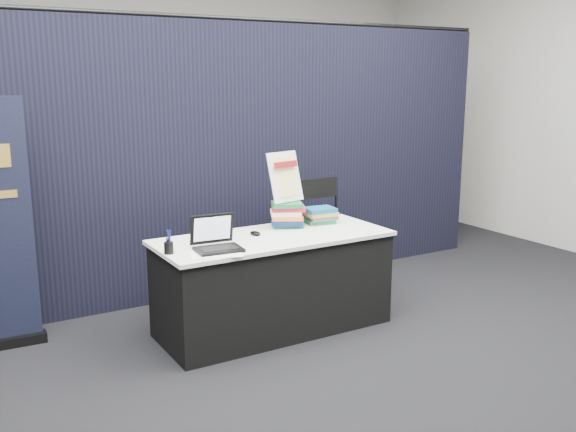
{
  "coord_description": "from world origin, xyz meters",
  "views": [
    {
      "loc": [
        -2.32,
        -3.57,
        1.94
      ],
      "look_at": [
        0.13,
        0.55,
        0.89
      ],
      "focal_mm": 40.0,
      "sensor_mm": 36.0,
      "label": 1
    }
  ],
  "objects_px": {
    "display_table": "(273,283)",
    "book_stack_tall": "(287,215)",
    "book_stack_short": "(320,215)",
    "stacking_chair": "(327,233)",
    "info_sign": "(285,177)",
    "laptop": "(216,242)"
  },
  "relations": [
    {
      "from": "display_table",
      "to": "book_stack_tall",
      "type": "bearing_deg",
      "value": 39.52
    },
    {
      "from": "book_stack_short",
      "to": "info_sign",
      "type": "relative_size",
      "value": 0.61
    },
    {
      "from": "book_stack_tall",
      "to": "stacking_chair",
      "type": "height_order",
      "value": "stacking_chair"
    },
    {
      "from": "book_stack_short",
      "to": "info_sign",
      "type": "bearing_deg",
      "value": 169.59
    },
    {
      "from": "display_table",
      "to": "book_stack_short",
      "type": "relative_size",
      "value": 7.18
    },
    {
      "from": "info_sign",
      "to": "stacking_chair",
      "type": "relative_size",
      "value": 0.4
    },
    {
      "from": "display_table",
      "to": "laptop",
      "type": "bearing_deg",
      "value": -165.16
    },
    {
      "from": "display_table",
      "to": "laptop",
      "type": "relative_size",
      "value": 5.38
    },
    {
      "from": "laptop",
      "to": "book_stack_tall",
      "type": "distance_m",
      "value": 0.85
    },
    {
      "from": "book_stack_short",
      "to": "stacking_chair",
      "type": "bearing_deg",
      "value": 46.84
    },
    {
      "from": "book_stack_short",
      "to": "info_sign",
      "type": "height_order",
      "value": "info_sign"
    },
    {
      "from": "display_table",
      "to": "book_stack_tall",
      "type": "relative_size",
      "value": 5.97
    },
    {
      "from": "book_stack_tall",
      "to": "info_sign",
      "type": "height_order",
      "value": "info_sign"
    },
    {
      "from": "display_table",
      "to": "book_stack_short",
      "type": "xyz_separation_m",
      "value": [
        0.54,
        0.17,
        0.44
      ]
    },
    {
      "from": "stacking_chair",
      "to": "laptop",
      "type": "bearing_deg",
      "value": -157.52
    },
    {
      "from": "display_table",
      "to": "stacking_chair",
      "type": "bearing_deg",
      "value": 29.23
    },
    {
      "from": "display_table",
      "to": "book_stack_short",
      "type": "distance_m",
      "value": 0.72
    },
    {
      "from": "laptop",
      "to": "stacking_chair",
      "type": "height_order",
      "value": "stacking_chair"
    },
    {
      "from": "info_sign",
      "to": "stacking_chair",
      "type": "distance_m",
      "value": 0.83
    },
    {
      "from": "display_table",
      "to": "stacking_chair",
      "type": "relative_size",
      "value": 1.73
    },
    {
      "from": "info_sign",
      "to": "stacking_chair",
      "type": "bearing_deg",
      "value": 9.67
    },
    {
      "from": "laptop",
      "to": "book_stack_tall",
      "type": "xyz_separation_m",
      "value": [
        0.78,
        0.34,
        0.04
      ]
    }
  ]
}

